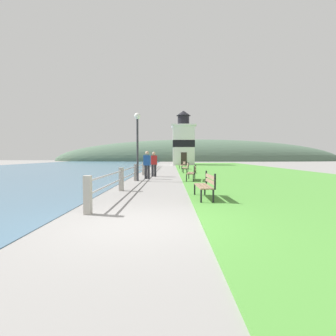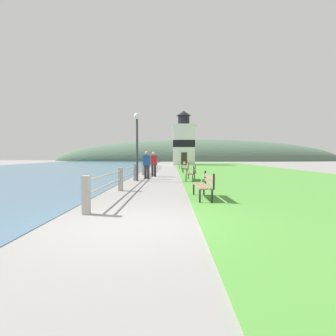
{
  "view_description": "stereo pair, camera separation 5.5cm",
  "coord_description": "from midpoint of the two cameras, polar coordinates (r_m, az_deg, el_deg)",
  "views": [
    {
      "loc": [
        0.78,
        -5.54,
        1.48
      ],
      "look_at": [
        0.48,
        19.58,
        0.3
      ],
      "focal_mm": 28.0,
      "sensor_mm": 36.0,
      "label": 1
    },
    {
      "loc": [
        0.83,
        -5.54,
        1.48
      ],
      "look_at": [
        0.48,
        19.58,
        0.3
      ],
      "focal_mm": 28.0,
      "sensor_mm": 36.0,
      "label": 2
    }
  ],
  "objects": [
    {
      "name": "lamp_post",
      "position": [
        15.44,
        -6.77,
        7.34
      ],
      "size": [
        0.36,
        0.36,
        3.96
      ],
      "color": "#333338",
      "rests_on": "ground_plane"
    },
    {
      "name": "park_bench_by_lighthouse",
      "position": [
        28.07,
        3.23,
        0.76
      ],
      "size": [
        0.65,
        1.65,
        0.94
      ],
      "rotation": [
        0.0,
        0.0,
        3.26
      ],
      "color": "#846B51",
      "rests_on": "ground_plane"
    },
    {
      "name": "lighthouse",
      "position": [
        41.93,
        3.33,
        5.66
      ],
      "size": [
        3.85,
        3.85,
        8.62
      ],
      "color": "white",
      "rests_on": "ground_plane"
    },
    {
      "name": "ground_plane",
      "position": [
        5.79,
        -7.5,
        -12.14
      ],
      "size": [
        160.0,
        160.0,
        0.0
      ],
      "primitive_type": "plane",
      "color": "gray"
    },
    {
      "name": "park_bench_near",
      "position": [
        8.81,
        8.07,
        -3.49
      ],
      "size": [
        0.53,
        1.64,
        0.94
      ],
      "rotation": [
        0.0,
        0.0,
        3.18
      ],
      "color": "#846B51",
      "rests_on": "ground_plane"
    },
    {
      "name": "seawall_railing",
      "position": [
        22.24,
        -4.84,
        0.34
      ],
      "size": [
        0.18,
        31.33,
        0.98
      ],
      "color": "#A8A399",
      "rests_on": "ground_plane"
    },
    {
      "name": "water_strip",
      "position": [
        28.59,
        -30.36,
        -0.63
      ],
      "size": [
        24.0,
        90.77,
        0.01
      ],
      "color": "#476B84",
      "rests_on": "ground_plane"
    },
    {
      "name": "park_bench_far",
      "position": [
        21.97,
        3.88,
        0.22
      ],
      "size": [
        0.49,
        1.68,
        0.94
      ],
      "rotation": [
        0.0,
        0.0,
        3.15
      ],
      "color": "#846B51",
      "rests_on": "ground_plane"
    },
    {
      "name": "person_strolling",
      "position": [
        18.58,
        -3.18,
        1.05
      ],
      "size": [
        0.47,
        0.32,
        1.75
      ],
      "rotation": [
        0.0,
        0.0,
        1.79
      ],
      "color": "#28282D",
      "rests_on": "ground_plane"
    },
    {
      "name": "grass_verge",
      "position": [
        25.38,
        15.8,
        -0.69
      ],
      "size": [
        12.0,
        56.73,
        0.06
      ],
      "color": "#4C8E38",
      "rests_on": "ground_plane"
    },
    {
      "name": "distant_hillside",
      "position": [
        73.73,
        6.27,
        1.52
      ],
      "size": [
        80.0,
        16.0,
        12.0
      ],
      "color": "#4C6651",
      "rests_on": "ground_plane"
    },
    {
      "name": "park_bench_midway",
      "position": [
        15.22,
        5.24,
        -0.87
      ],
      "size": [
        0.73,
        1.96,
        0.94
      ],
      "rotation": [
        0.0,
        0.0,
        3.01
      ],
      "color": "#846B51",
      "rests_on": "ground_plane"
    },
    {
      "name": "person_by_railing",
      "position": [
        16.74,
        -4.67,
        0.9
      ],
      "size": [
        0.48,
        0.35,
        1.77
      ],
      "rotation": [
        0.0,
        0.0,
        1.29
      ],
      "color": "#28282D",
      "rests_on": "ground_plane"
    }
  ]
}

